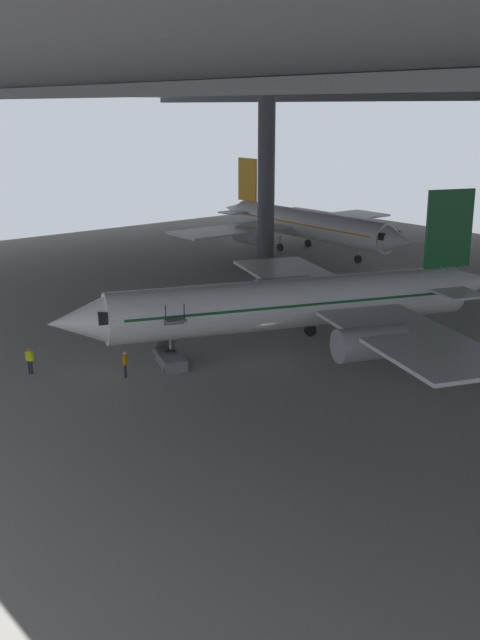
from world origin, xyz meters
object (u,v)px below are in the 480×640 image
crew_worker_near_nose (30,359)px  airplane_distant (305,224)px  baggage_tug (444,348)px  crew_worker_by_stairs (125,362)px  airplane_main (300,303)px  boarding_stairs (170,354)px

crew_worker_near_nose → airplane_distant: 46.71m
crew_worker_near_nose → baggage_tug: bearing=58.4°
crew_worker_by_stairs → airplane_distant: bearing=121.5°
airplane_main → airplane_distant: bearing=135.4°
boarding_stairs → crew_worker_near_nose: (-4.17, -7.93, 0.29)m
baggage_tug → crew_worker_near_nose: bearing=-121.6°
airplane_main → baggage_tug: 10.36m
airplane_main → baggage_tug: bearing=41.6°
airplane_main → airplane_distant: size_ratio=1.03×
boarding_stairs → baggage_tug: size_ratio=1.86×
crew_worker_near_nose → crew_worker_by_stairs: crew_worker_near_nose is taller
boarding_stairs → baggage_tug: (10.31, 15.63, -0.19)m
crew_worker_by_stairs → airplane_distant: (-23.44, 38.26, 2.21)m
crew_worker_by_stairs → airplane_distant: airplane_distant is taller
crew_worker_near_nose → airplane_main: bearing=67.5°
boarding_stairs → airplane_main: bearing=72.5°
airplane_distant → airplane_main: bearing=-44.6°
airplane_main → airplane_distant: 36.55m
crew_worker_near_nose → crew_worker_by_stairs: (4.44, 4.34, -0.01)m
airplane_main → boarding_stairs: airplane_main is taller
baggage_tug → crew_worker_by_stairs: bearing=-117.6°
boarding_stairs → baggage_tug: 18.72m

